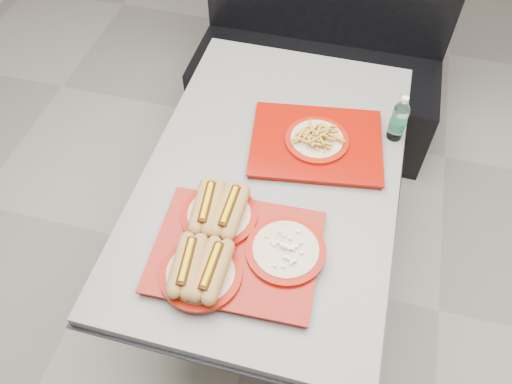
% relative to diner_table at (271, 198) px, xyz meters
% --- Properties ---
extents(ground, '(6.00, 6.00, 0.00)m').
position_rel_diner_table_xyz_m(ground, '(0.00, 0.00, -0.58)').
color(ground, gray).
rests_on(ground, ground).
extents(diner_table, '(0.92, 1.42, 0.75)m').
position_rel_diner_table_xyz_m(diner_table, '(0.00, 0.00, 0.00)').
color(diner_table, black).
rests_on(diner_table, ground).
extents(booth_bench, '(1.30, 0.57, 1.35)m').
position_rel_diner_table_xyz_m(booth_bench, '(0.00, 1.09, -0.18)').
color(booth_bench, black).
rests_on(booth_bench, ground).
extents(tray_near, '(0.54, 0.47, 0.11)m').
position_rel_diner_table_xyz_m(tray_near, '(-0.05, -0.36, 0.21)').
color(tray_near, '#7E0C03').
rests_on(tray_near, diner_table).
extents(tray_far, '(0.53, 0.45, 0.10)m').
position_rel_diner_table_xyz_m(tray_far, '(0.13, 0.16, 0.19)').
color(tray_far, '#7E0C03').
rests_on(tray_far, diner_table).
extents(water_bottle, '(0.06, 0.06, 0.19)m').
position_rel_diner_table_xyz_m(water_bottle, '(0.41, 0.28, 0.25)').
color(water_bottle, silver).
rests_on(water_bottle, diner_table).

